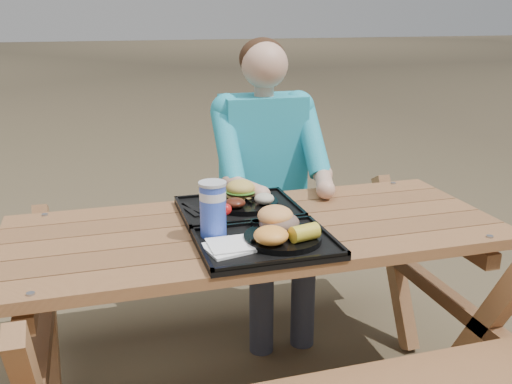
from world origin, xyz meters
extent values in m
cube|color=black|center=(-0.02, -0.20, 0.76)|extent=(0.45, 0.35, 0.02)
cube|color=black|center=(-0.02, 0.17, 0.76)|extent=(0.45, 0.35, 0.02)
cylinder|color=black|center=(0.03, -0.21, 0.78)|extent=(0.26, 0.26, 0.02)
cylinder|color=black|center=(0.01, 0.18, 0.78)|extent=(0.26, 0.26, 0.02)
cube|color=white|center=(-0.16, -0.23, 0.78)|extent=(0.17, 0.17, 0.02)
cylinder|color=blue|center=(-0.18, -0.10, 0.86)|extent=(0.09, 0.09, 0.18)
cylinder|color=black|center=(-0.02, -0.07, 0.78)|extent=(0.05, 0.05, 0.03)
cylinder|color=yellow|center=(0.04, -0.07, 0.78)|extent=(0.05, 0.05, 0.03)
ellipsoid|color=#FFAA43|center=(-0.03, -0.27, 0.82)|extent=(0.11, 0.11, 0.06)
cube|color=black|center=(-0.19, 0.18, 0.77)|extent=(0.09, 0.16, 0.01)
ellipsoid|color=#4E1C0F|center=(-0.05, 0.11, 0.81)|extent=(0.08, 0.08, 0.04)
ellipsoid|color=beige|center=(0.07, 0.12, 0.81)|extent=(0.08, 0.08, 0.04)
camera|label=1|loc=(-0.55, -1.87, 1.50)|focal=40.00mm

